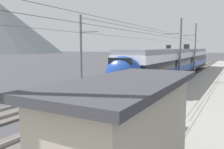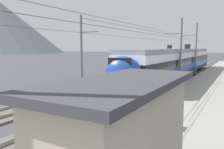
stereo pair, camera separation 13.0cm
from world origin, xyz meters
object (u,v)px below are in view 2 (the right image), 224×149
(train_near_platform, at_px, (179,61))
(catenary_mast_far_side, at_px, (83,50))
(train_far_track, at_px, (163,58))
(handbag_near_sign, at_px, (134,125))
(catenary_mast_east, at_px, (195,49))
(catenary_mast_mid, at_px, (179,50))
(platform_sign, at_px, (135,93))
(passenger_walking, at_px, (119,133))
(handbag_beside_passenger, at_px, (138,149))
(potted_plant_platform_edge, at_px, (126,120))
(platform_shelter, at_px, (125,138))

(train_near_platform, bearing_deg, catenary_mast_far_side, 152.62)
(train_far_track, distance_m, handbag_near_sign, 31.44)
(train_far_track, bearing_deg, catenary_mast_east, -133.08)
(catenary_mast_mid, bearing_deg, platform_sign, -174.03)
(train_near_platform, relative_size, passenger_walking, 20.50)
(catenary_mast_far_side, xyz_separation_m, handbag_beside_passenger, (-11.36, -10.81, -3.33))
(catenary_mast_east, height_order, handbag_near_sign, catenary_mast_east)
(passenger_walking, bearing_deg, catenary_mast_far_side, 40.60)
(catenary_mast_mid, xyz_separation_m, potted_plant_platform_edge, (-15.60, -1.38, -2.98))
(train_far_track, bearing_deg, platform_sign, -165.33)
(train_near_platform, distance_m, handbag_near_sign, 22.04)
(platform_sign, bearing_deg, handbag_near_sign, -162.71)
(catenary_mast_far_side, xyz_separation_m, platform_sign, (-9.01, -9.63, -1.88))
(train_far_track, xyz_separation_m, catenary_mast_mid, (-15.05, -6.32, 1.49))
(train_far_track, xyz_separation_m, potted_plant_platform_edge, (-30.65, -7.70, -1.49))
(potted_plant_platform_edge, bearing_deg, platform_sign, -23.91)
(handbag_beside_passenger, bearing_deg, handbag_near_sign, 27.39)
(handbag_near_sign, distance_m, potted_plant_platform_edge, 0.46)
(catenary_mast_east, relative_size, platform_shelter, 9.43)
(catenary_mast_east, xyz_separation_m, passenger_walking, (-27.53, -2.47, -2.60))
(train_near_platform, bearing_deg, catenary_mast_east, -29.77)
(handbag_beside_passenger, height_order, handbag_near_sign, handbag_near_sign)
(potted_plant_platform_edge, relative_size, platform_shelter, 0.14)
(catenary_mast_far_side, bearing_deg, potted_plant_platform_edge, -135.16)
(train_far_track, relative_size, platform_shelter, 4.99)
(platform_sign, bearing_deg, platform_shelter, -158.98)
(catenary_mast_east, distance_m, platform_sign, 24.41)
(train_near_platform, height_order, handbag_beside_passenger, train_near_platform)
(potted_plant_platform_edge, height_order, platform_shelter, platform_shelter)
(passenger_walking, xyz_separation_m, potted_plant_platform_edge, (2.80, 1.09, -0.54))
(handbag_near_sign, bearing_deg, catenary_mast_far_side, 46.50)
(train_near_platform, height_order, catenary_mast_east, catenary_mast_east)
(train_far_track, bearing_deg, handbag_beside_passenger, -164.40)
(platform_sign, distance_m, potted_plant_platform_edge, 1.28)
(passenger_walking, relative_size, platform_shelter, 0.33)
(catenary_mast_mid, relative_size, catenary_mast_far_side, 1.00)
(train_far_track, xyz_separation_m, catenary_mast_east, (-5.91, -6.32, 1.65))
(catenary_mast_east, height_order, platform_shelter, catenary_mast_east)
(train_far_track, height_order, catenary_mast_mid, catenary_mast_mid)
(potted_plant_platform_edge, bearing_deg, handbag_beside_passenger, -143.68)
(passenger_walking, height_order, potted_plant_platform_edge, passenger_walking)
(handbag_beside_passenger, bearing_deg, passenger_walking, 162.56)
(catenary_mast_east, bearing_deg, platform_sign, -176.28)
(platform_sign, height_order, platform_shelter, platform_shelter)
(handbag_near_sign, bearing_deg, platform_shelter, -158.84)
(train_near_platform, relative_size, train_far_track, 1.35)
(catenary_mast_mid, bearing_deg, train_far_track, 22.78)
(catenary_mast_east, bearing_deg, train_far_track, 46.92)
(catenary_mast_east, relative_size, platform_sign, 22.47)
(passenger_walking, distance_m, potted_plant_platform_edge, 3.05)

